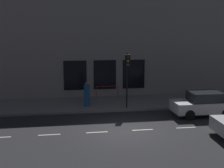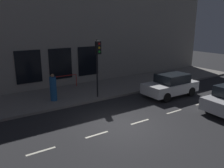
# 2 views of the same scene
# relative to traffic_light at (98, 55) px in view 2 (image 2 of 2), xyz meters

# --- Properties ---
(ground_plane) EXTENTS (60.00, 60.00, 0.00)m
(ground_plane) POSITION_rel_traffic_light_xyz_m (-4.39, 1.02, -3.03)
(ground_plane) COLOR #28282B
(sidewalk) EXTENTS (4.50, 32.00, 0.15)m
(sidewalk) POSITION_rel_traffic_light_xyz_m (1.86, 1.02, -2.95)
(sidewalk) COLOR gray
(sidewalk) RESTS_ON ground
(building_facade) EXTENTS (0.65, 32.00, 8.24)m
(building_facade) POSITION_rel_traffic_light_xyz_m (4.41, 1.02, 1.08)
(building_facade) COLOR gray
(building_facade) RESTS_ON ground
(lane_centre_line) EXTENTS (0.12, 27.20, 0.01)m
(lane_centre_line) POSITION_rel_traffic_light_xyz_m (-4.39, 0.02, -3.03)
(lane_centre_line) COLOR beige
(lane_centre_line) RESTS_ON ground
(traffic_light) EXTENTS (0.45, 0.32, 3.87)m
(traffic_light) POSITION_rel_traffic_light_xyz_m (0.00, 0.00, 0.00)
(traffic_light) COLOR black
(traffic_light) RESTS_ON sidewalk
(parked_car_2) EXTENTS (1.96, 3.98, 1.58)m
(parked_car_2) POSITION_rel_traffic_light_xyz_m (-2.09, -4.69, -2.24)
(parked_car_2) COLOR silver
(parked_car_2) RESTS_ON ground
(pedestrian_0) EXTENTS (0.51, 0.51, 1.77)m
(pedestrian_0) POSITION_rel_traffic_light_xyz_m (1.01, 2.75, -2.07)
(pedestrian_0) COLOR #1E5189
(pedestrian_0) RESTS_ON sidewalk
(red_railing) EXTENTS (0.05, 1.82, 0.97)m
(red_railing) POSITION_rel_traffic_light_xyz_m (3.44, 0.93, -2.18)
(red_railing) COLOR red
(red_railing) RESTS_ON sidewalk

